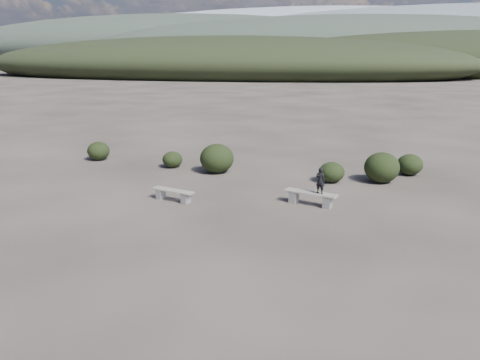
# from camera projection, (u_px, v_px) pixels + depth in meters

# --- Properties ---
(ground) EXTENTS (1200.00, 1200.00, 0.00)m
(ground) POSITION_uv_depth(u_px,v_px,m) (229.00, 250.00, 13.41)
(ground) COLOR #322B26
(ground) RESTS_ON ground
(bench_left) EXTENTS (1.78, 0.85, 0.44)m
(bench_left) POSITION_uv_depth(u_px,v_px,m) (173.00, 194.00, 17.69)
(bench_left) COLOR slate
(bench_left) RESTS_ON ground
(bench_right) EXTENTS (2.02, 0.98, 0.50)m
(bench_right) POSITION_uv_depth(u_px,v_px,m) (311.00, 197.00, 17.21)
(bench_right) COLOR slate
(bench_right) RESTS_ON ground
(seated_person) EXTENTS (0.42, 0.36, 0.98)m
(seated_person) POSITION_uv_depth(u_px,v_px,m) (320.00, 181.00, 16.86)
(seated_person) COLOR black
(seated_person) RESTS_ON bench_right
(shrub_a) EXTENTS (0.97, 0.97, 0.79)m
(shrub_a) POSITION_uv_depth(u_px,v_px,m) (172.00, 160.00, 22.75)
(shrub_a) COLOR black
(shrub_a) RESTS_ON ground
(shrub_b) EXTENTS (1.58, 1.58, 1.35)m
(shrub_b) POSITION_uv_depth(u_px,v_px,m) (217.00, 158.00, 21.72)
(shrub_b) COLOR black
(shrub_b) RESTS_ON ground
(shrub_c) EXTENTS (1.11, 1.11, 0.88)m
(shrub_c) POSITION_uv_depth(u_px,v_px,m) (332.00, 172.00, 20.18)
(shrub_c) COLOR black
(shrub_c) RESTS_ON ground
(shrub_d) EXTENTS (1.50, 1.50, 1.31)m
(shrub_d) POSITION_uv_depth(u_px,v_px,m) (382.00, 167.00, 20.11)
(shrub_d) COLOR black
(shrub_d) RESTS_ON ground
(shrub_e) EXTENTS (1.16, 1.16, 0.97)m
(shrub_e) POSITION_uv_depth(u_px,v_px,m) (410.00, 165.00, 21.36)
(shrub_e) COLOR black
(shrub_e) RESTS_ON ground
(shrub_f) EXTENTS (1.13, 1.13, 0.96)m
(shrub_f) POSITION_uv_depth(u_px,v_px,m) (98.00, 151.00, 24.31)
(shrub_f) COLOR black
(shrub_f) RESTS_ON ground
(mountain_ridges) EXTENTS (500.00, 400.00, 56.00)m
(mountain_ridges) POSITION_uv_depth(u_px,v_px,m) (333.00, 43.00, 331.07)
(mountain_ridges) COLOR black
(mountain_ridges) RESTS_ON ground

